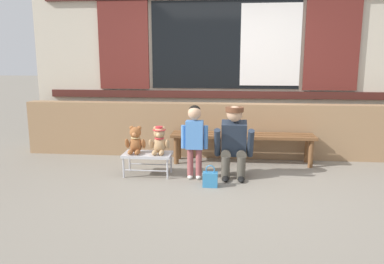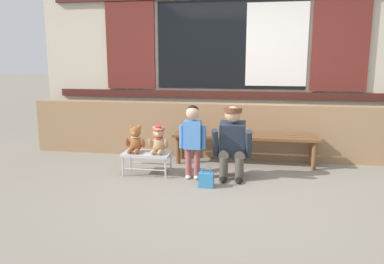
{
  "view_description": "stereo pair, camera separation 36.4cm",
  "coord_description": "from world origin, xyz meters",
  "px_view_note": "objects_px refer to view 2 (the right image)",
  "views": [
    {
      "loc": [
        0.1,
        -4.4,
        1.53
      ],
      "look_at": [
        -0.41,
        0.58,
        0.55
      ],
      "focal_mm": 35.01,
      "sensor_mm": 36.0,
      "label": 1
    },
    {
      "loc": [
        0.46,
        -4.35,
        1.53
      ],
      "look_at": [
        -0.41,
        0.58,
        0.55
      ],
      "focal_mm": 35.01,
      "sensor_mm": 36.0,
      "label": 2
    }
  ],
  "objects_px": {
    "child_standing": "(193,134)",
    "adult_crouching": "(233,142)",
    "small_display_bench": "(147,155)",
    "teddy_bear_plain": "(135,140)",
    "wooden_bench_long": "(245,139)",
    "handbag_on_ground": "(206,179)",
    "teddy_bear_with_hat": "(158,140)"
  },
  "relations": [
    {
      "from": "teddy_bear_with_hat",
      "to": "adult_crouching",
      "type": "distance_m",
      "value": 0.99
    },
    {
      "from": "small_display_bench",
      "to": "teddy_bear_plain",
      "type": "height_order",
      "value": "teddy_bear_plain"
    },
    {
      "from": "teddy_bear_plain",
      "to": "wooden_bench_long",
      "type": "bearing_deg",
      "value": 26.87
    },
    {
      "from": "wooden_bench_long",
      "to": "handbag_on_ground",
      "type": "xyz_separation_m",
      "value": [
        -0.41,
        -1.11,
        -0.28
      ]
    },
    {
      "from": "adult_crouching",
      "to": "teddy_bear_plain",
      "type": "bearing_deg",
      "value": -179.58
    },
    {
      "from": "teddy_bear_plain",
      "to": "child_standing",
      "type": "distance_m",
      "value": 0.81
    },
    {
      "from": "small_display_bench",
      "to": "teddy_bear_plain",
      "type": "relative_size",
      "value": 1.76
    },
    {
      "from": "child_standing",
      "to": "wooden_bench_long",
      "type": "bearing_deg",
      "value": 51.76
    },
    {
      "from": "small_display_bench",
      "to": "teddy_bear_plain",
      "type": "distance_m",
      "value": 0.25
    },
    {
      "from": "handbag_on_ground",
      "to": "adult_crouching",
      "type": "bearing_deg",
      "value": 53.76
    },
    {
      "from": "adult_crouching",
      "to": "handbag_on_ground",
      "type": "height_order",
      "value": "adult_crouching"
    },
    {
      "from": "teddy_bear_with_hat",
      "to": "child_standing",
      "type": "relative_size",
      "value": 0.38
    },
    {
      "from": "teddy_bear_with_hat",
      "to": "handbag_on_ground",
      "type": "height_order",
      "value": "teddy_bear_with_hat"
    },
    {
      "from": "small_display_bench",
      "to": "adult_crouching",
      "type": "distance_m",
      "value": 1.17
    },
    {
      "from": "wooden_bench_long",
      "to": "adult_crouching",
      "type": "height_order",
      "value": "adult_crouching"
    },
    {
      "from": "small_display_bench",
      "to": "wooden_bench_long",
      "type": "bearing_deg",
      "value": 29.76
    },
    {
      "from": "small_display_bench",
      "to": "handbag_on_ground",
      "type": "relative_size",
      "value": 2.35
    },
    {
      "from": "teddy_bear_plain",
      "to": "child_standing",
      "type": "bearing_deg",
      "value": -5.82
    },
    {
      "from": "small_display_bench",
      "to": "adult_crouching",
      "type": "xyz_separation_m",
      "value": [
        1.15,
        0.01,
        0.21
      ]
    },
    {
      "from": "wooden_bench_long",
      "to": "teddy_bear_plain",
      "type": "bearing_deg",
      "value": -153.13
    },
    {
      "from": "teddy_bear_plain",
      "to": "small_display_bench",
      "type": "bearing_deg",
      "value": -0.51
    },
    {
      "from": "child_standing",
      "to": "teddy_bear_plain",
      "type": "bearing_deg",
      "value": 174.18
    },
    {
      "from": "small_display_bench",
      "to": "teddy_bear_with_hat",
      "type": "relative_size",
      "value": 1.76
    },
    {
      "from": "wooden_bench_long",
      "to": "teddy_bear_plain",
      "type": "relative_size",
      "value": 5.78
    },
    {
      "from": "small_display_bench",
      "to": "teddy_bear_with_hat",
      "type": "bearing_deg",
      "value": 0.77
    },
    {
      "from": "child_standing",
      "to": "teddy_bear_with_hat",
      "type": "bearing_deg",
      "value": 170.23
    },
    {
      "from": "small_display_bench",
      "to": "child_standing",
      "type": "bearing_deg",
      "value": -7.15
    },
    {
      "from": "child_standing",
      "to": "adult_crouching",
      "type": "xyz_separation_m",
      "value": [
        0.51,
        0.09,
        -0.11
      ]
    },
    {
      "from": "handbag_on_ground",
      "to": "teddy_bear_plain",
      "type": "bearing_deg",
      "value": 159.17
    },
    {
      "from": "teddy_bear_plain",
      "to": "adult_crouching",
      "type": "bearing_deg",
      "value": 0.42
    },
    {
      "from": "handbag_on_ground",
      "to": "small_display_bench",
      "type": "bearing_deg",
      "value": 155.77
    },
    {
      "from": "teddy_bear_with_hat",
      "to": "handbag_on_ground",
      "type": "bearing_deg",
      "value": -29.1
    }
  ]
}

